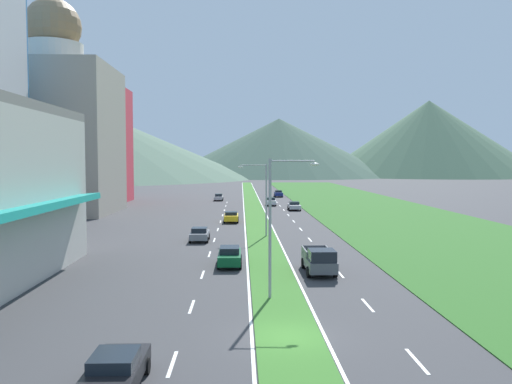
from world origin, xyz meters
name	(u,v)px	position (x,y,z in m)	size (l,w,h in m)	color
ground_plane	(289,337)	(0.00, 0.00, 0.00)	(600.00, 600.00, 0.00)	#38383A
grass_median	(255,212)	(0.00, 60.00, 0.03)	(3.20, 240.00, 0.06)	#387028
grass_verge_right	(380,212)	(20.60, 60.00, 0.03)	(24.00, 240.00, 0.06)	#2D6023
lane_dash_left_2	(172,364)	(-5.10, -3.12, 0.01)	(0.16, 2.80, 0.01)	silver
lane_dash_left_3	(192,307)	(-5.10, 5.33, 0.01)	(0.16, 2.80, 0.01)	silver
lane_dash_left_4	(203,275)	(-5.10, 13.77, 0.01)	(0.16, 2.80, 0.01)	silver
lane_dash_left_5	(209,254)	(-5.10, 22.21, 0.01)	(0.16, 2.80, 0.01)	silver
lane_dash_left_6	(214,240)	(-5.10, 30.65, 0.01)	(0.16, 2.80, 0.01)	silver
lane_dash_left_7	(218,230)	(-5.10, 39.09, 0.01)	(0.16, 2.80, 0.01)	silver
lane_dash_left_8	(221,222)	(-5.10, 47.54, 0.01)	(0.16, 2.80, 0.01)	silver
lane_dash_left_9	(223,215)	(-5.10, 55.98, 0.01)	(0.16, 2.80, 0.01)	silver
lane_dash_left_10	(224,210)	(-5.10, 64.42, 0.01)	(0.16, 2.80, 0.01)	silver
lane_dash_left_11	(226,206)	(-5.10, 72.86, 0.01)	(0.16, 2.80, 0.01)	silver
lane_dash_left_12	(227,202)	(-5.10, 81.30, 0.01)	(0.16, 2.80, 0.01)	silver
lane_dash_right_2	(417,361)	(5.10, -3.12, 0.01)	(0.16, 2.80, 0.01)	silver
lane_dash_right_3	(368,305)	(5.10, 5.33, 0.01)	(0.16, 2.80, 0.01)	silver
lane_dash_right_4	(340,274)	(5.10, 13.77, 0.01)	(0.16, 2.80, 0.01)	silver
lane_dash_right_5	(322,254)	(5.10, 22.21, 0.01)	(0.16, 2.80, 0.01)	silver
lane_dash_right_6	(310,240)	(5.10, 30.65, 0.01)	(0.16, 2.80, 0.01)	silver
lane_dash_right_7	(301,229)	(5.10, 39.09, 0.01)	(0.16, 2.80, 0.01)	silver
lane_dash_right_8	(294,221)	(5.10, 47.54, 0.01)	(0.16, 2.80, 0.01)	silver
lane_dash_right_9	(288,215)	(5.10, 55.98, 0.01)	(0.16, 2.80, 0.01)	silver
lane_dash_right_10	(284,210)	(5.10, 64.42, 0.01)	(0.16, 2.80, 0.01)	silver
lane_dash_right_11	(280,206)	(5.10, 72.86, 0.01)	(0.16, 2.80, 0.01)	silver
lane_dash_right_12	(277,202)	(5.10, 81.30, 0.01)	(0.16, 2.80, 0.01)	silver
edge_line_median_left	(244,213)	(-1.75, 60.00, 0.01)	(0.16, 240.00, 0.01)	silver
edge_line_median_right	(266,213)	(1.75, 60.00, 0.01)	(0.16, 240.00, 0.01)	silver
domed_building	(55,129)	(-32.06, 60.29, 13.58)	(18.50, 18.50, 34.11)	#9E9384
midrise_colored	(84,145)	(-33.82, 81.62, 11.67)	(16.30, 16.30, 23.34)	#D83847
hill_far_left	(62,138)	(-88.87, 230.19, 19.60)	(186.20, 186.20, 39.20)	#516B56
hill_far_center	(279,147)	(19.36, 270.78, 16.31)	(129.98, 129.98, 32.62)	#3D5647
hill_far_right	(428,138)	(105.63, 272.07, 21.62)	(125.16, 125.16, 43.23)	#47664C
street_lamp_near	(276,218)	(-0.15, 6.95, 4.96)	(3.03, 0.42, 8.53)	#99999E
street_lamp_mid	(263,194)	(0.15, 33.21, 4.75)	(3.23, 0.48, 8.09)	#99999E
car_0	(230,256)	(-3.17, 17.05, 0.79)	(1.93, 4.75, 1.55)	#0C5128
car_1	(200,234)	(-6.59, 29.93, 0.74)	(1.97, 4.06, 1.45)	slate
car_2	(219,197)	(-7.01, 86.37, 0.74)	(1.90, 4.27, 1.46)	#B2B2B7
car_3	(278,194)	(6.57, 97.47, 0.79)	(1.97, 4.59, 1.54)	navy
car_4	(231,217)	(-3.60, 46.95, 0.76)	(2.02, 4.60, 1.46)	yellow
car_5	(271,201)	(3.42, 73.55, 0.78)	(1.87, 4.17, 1.53)	silver
car_6	(294,206)	(6.89, 64.37, 0.74)	(2.04, 4.64, 1.43)	#B2B2B7
car_7	(115,370)	(-6.86, -5.44, 0.72)	(2.00, 4.27, 1.39)	black
pickup_truck_0	(319,260)	(3.57, 13.92, 0.98)	(2.18, 5.40, 2.00)	#515459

